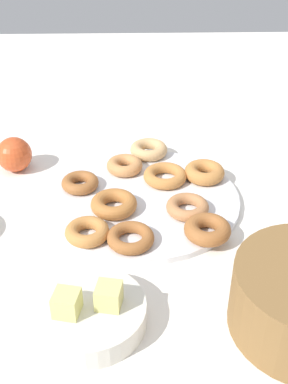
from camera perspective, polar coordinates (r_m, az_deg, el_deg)
name	(u,v)px	position (r m, az deg, el deg)	size (l,w,h in m)	color
ground_plane	(144,201)	(0.99, -0.05, -1.08)	(2.40, 2.40, 0.00)	white
donut_plate	(144,199)	(0.99, -0.05, -0.78)	(0.39, 0.39, 0.01)	silver
donut_0	(80,183)	(1.02, -7.47, 1.08)	(0.08, 0.08, 0.02)	#995B2D
donut_1	(204,172)	(1.05, 7.07, 2.30)	(0.09, 0.09, 0.03)	#BC7A3D
donut_2	(165,176)	(1.03, 2.48, 1.91)	(0.09, 0.09, 0.02)	#BC7A3D
donut_3	(149,150)	(1.13, 0.56, 4.97)	(0.09, 0.09, 0.03)	tan
donut_4	(114,204)	(0.94, -3.54, -1.41)	(0.09, 0.09, 0.03)	#AD6B33
donut_5	(188,207)	(0.94, 5.10, -1.76)	(0.08, 0.08, 0.02)	#B27547
donut_6	(207,230)	(0.88, 7.42, -4.37)	(0.08, 0.08, 0.03)	#995B2D
donut_7	(131,238)	(0.86, -1.58, -5.36)	(0.08, 0.08, 0.02)	#995B2D
donut_8	(125,165)	(1.07, -2.28, 3.12)	(0.08, 0.08, 0.03)	#C6844C
donut_9	(87,232)	(0.88, -6.65, -4.63)	(0.08, 0.08, 0.02)	#BC7A3D
fruit_bowl	(90,314)	(0.75, -6.34, -13.98)	(0.17, 0.17, 0.04)	silver
melon_chunk_left	(109,296)	(0.72, -4.14, -12.00)	(0.04, 0.04, 0.04)	#DBD67A
melon_chunk_right	(67,303)	(0.71, -9.01, -12.70)	(0.04, 0.04, 0.04)	#DBD67A
apple	(14,154)	(1.12, -14.91, 4.26)	(0.08, 0.08, 0.08)	#CC4C23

